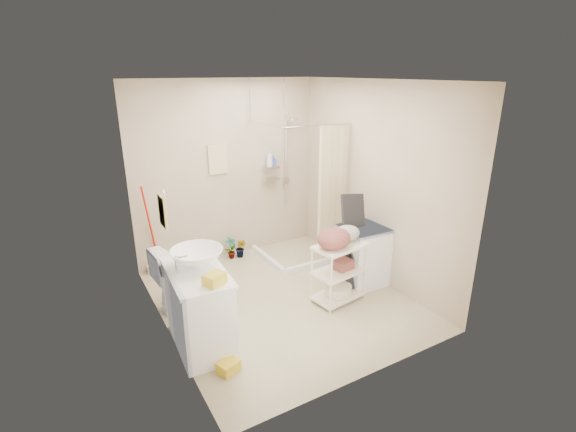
# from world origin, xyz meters

# --- Properties ---
(floor) EXTENTS (3.20, 3.20, 0.00)m
(floor) POSITION_xyz_m (0.00, 0.00, 0.00)
(floor) COLOR #BBB08C
(floor) RESTS_ON ground
(ceiling) EXTENTS (2.80, 3.20, 0.04)m
(ceiling) POSITION_xyz_m (0.00, 0.00, 2.60)
(ceiling) COLOR silver
(ceiling) RESTS_ON ground
(wall_back) EXTENTS (2.80, 0.04, 2.60)m
(wall_back) POSITION_xyz_m (0.00, 1.60, 1.30)
(wall_back) COLOR #C0AF95
(wall_back) RESTS_ON ground
(wall_front) EXTENTS (2.80, 0.04, 2.60)m
(wall_front) POSITION_xyz_m (0.00, -1.60, 1.30)
(wall_front) COLOR #C0AF95
(wall_front) RESTS_ON ground
(wall_left) EXTENTS (0.04, 3.20, 2.60)m
(wall_left) POSITION_xyz_m (-1.40, 0.00, 1.30)
(wall_left) COLOR #C0AF95
(wall_left) RESTS_ON ground
(wall_right) EXTENTS (0.04, 3.20, 2.60)m
(wall_right) POSITION_xyz_m (1.40, 0.00, 1.30)
(wall_right) COLOR #C0AF95
(wall_right) RESTS_ON ground
(vanity) EXTENTS (0.59, 0.99, 0.84)m
(vanity) POSITION_xyz_m (-1.16, -0.37, 0.42)
(vanity) COLOR white
(vanity) RESTS_ON ground
(sink) EXTENTS (0.63, 0.63, 0.18)m
(sink) POSITION_xyz_m (-1.11, -0.26, 0.93)
(sink) COLOR white
(sink) RESTS_ON vanity
(counter_basket) EXTENTS (0.23, 0.21, 0.11)m
(counter_basket) POSITION_xyz_m (-1.09, -0.70, 0.90)
(counter_basket) COLOR gold
(counter_basket) RESTS_ON vanity
(floor_basket) EXTENTS (0.34, 0.30, 0.15)m
(floor_basket) POSITION_xyz_m (-1.08, -0.90, 0.08)
(floor_basket) COLOR yellow
(floor_basket) RESTS_ON ground
(toilet) EXTENTS (0.79, 0.49, 0.77)m
(toilet) POSITION_xyz_m (-1.04, 0.46, 0.39)
(toilet) COLOR silver
(toilet) RESTS_ON ground
(mop) EXTENTS (0.13, 0.13, 1.29)m
(mop) POSITION_xyz_m (-1.23, 1.52, 0.65)
(mop) COLOR #BA1605
(mop) RESTS_ON ground
(potted_plant_a) EXTENTS (0.21, 0.18, 0.34)m
(potted_plant_a) POSITION_xyz_m (-0.08, 1.42, 0.17)
(potted_plant_a) COLOR brown
(potted_plant_a) RESTS_ON ground
(potted_plant_b) EXTENTS (0.21, 0.21, 0.30)m
(potted_plant_b) POSITION_xyz_m (0.07, 1.39, 0.15)
(potted_plant_b) COLOR #97552D
(potted_plant_b) RESTS_ON ground
(hanging_towel) EXTENTS (0.28, 0.03, 0.42)m
(hanging_towel) POSITION_xyz_m (-0.15, 1.58, 1.50)
(hanging_towel) COLOR beige
(hanging_towel) RESTS_ON wall_back
(towel_ring) EXTENTS (0.04, 0.22, 0.34)m
(towel_ring) POSITION_xyz_m (-1.38, -0.20, 1.47)
(towel_ring) COLOR #DBD182
(towel_ring) RESTS_ON wall_left
(tp_holder) EXTENTS (0.08, 0.12, 0.14)m
(tp_holder) POSITION_xyz_m (-1.36, 0.05, 0.72)
(tp_holder) COLOR white
(tp_holder) RESTS_ON wall_left
(shower) EXTENTS (1.10, 1.10, 2.10)m
(shower) POSITION_xyz_m (0.85, 1.05, 1.05)
(shower) COLOR silver
(shower) RESTS_ON ground
(shampoo_bottle_a) EXTENTS (0.12, 0.12, 0.24)m
(shampoo_bottle_a) POSITION_xyz_m (0.64, 1.50, 1.44)
(shampoo_bottle_a) COLOR silver
(shampoo_bottle_a) RESTS_ON shower
(shampoo_bottle_b) EXTENTS (0.07, 0.08, 0.15)m
(shampoo_bottle_b) POSITION_xyz_m (0.72, 1.52, 1.40)
(shampoo_bottle_b) COLOR #334CA4
(shampoo_bottle_b) RESTS_ON shower
(washing_machine) EXTENTS (0.56, 0.57, 0.79)m
(washing_machine) POSITION_xyz_m (1.14, -0.14, 0.39)
(washing_machine) COLOR white
(washing_machine) RESTS_ON ground
(laundry_rack) EXTENTS (0.69, 0.46, 0.88)m
(laundry_rack) POSITION_xyz_m (0.61, -0.35, 0.44)
(laundry_rack) COLOR white
(laundry_rack) RESTS_ON ground
(ironing_board) EXTENTS (0.36, 0.12, 1.26)m
(ironing_board) POSITION_xyz_m (0.99, -0.15, 0.63)
(ironing_board) COLOR black
(ironing_board) RESTS_ON ground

